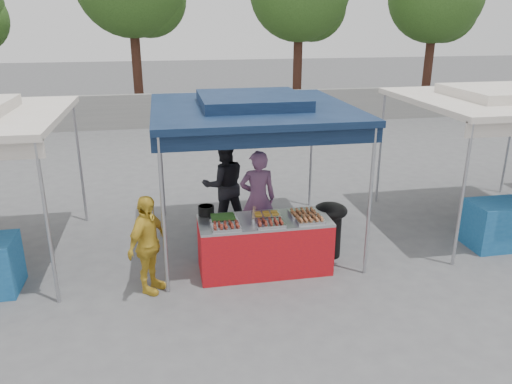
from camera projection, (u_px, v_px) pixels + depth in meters
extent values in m
plane|color=#505152|center=(263.00, 266.00, 7.93)|extent=(80.00, 80.00, 0.00)
cube|color=slate|center=(202.00, 109.00, 17.92)|extent=(40.00, 0.25, 1.20)
cylinder|color=#A7A8AE|center=(163.00, 218.00, 6.82)|extent=(0.05, 0.05, 2.30)
cylinder|color=#A7A8AE|center=(370.00, 204.00, 7.35)|extent=(0.05, 0.05, 2.30)
cylinder|color=#A7A8AE|center=(161.00, 160.00, 9.60)|extent=(0.05, 0.05, 2.30)
cylinder|color=#A7A8AE|center=(311.00, 152.00, 10.13)|extent=(0.05, 0.05, 2.30)
cube|color=#0E1E3A|center=(251.00, 108.00, 8.08)|extent=(3.20, 3.20, 0.10)
cube|color=#0E1E3A|center=(251.00, 100.00, 8.03)|extent=(1.65, 1.65, 0.18)
cube|color=#0E1E3A|center=(271.00, 138.00, 6.74)|extent=(3.20, 0.04, 0.25)
cylinder|color=#A7A8AE|center=(48.00, 226.00, 6.56)|extent=(0.05, 0.05, 2.30)
cylinder|color=#A7A8AE|center=(80.00, 164.00, 9.34)|extent=(0.05, 0.05, 2.30)
cylinder|color=#A7A8AE|center=(462.00, 197.00, 7.61)|extent=(0.05, 0.05, 2.30)
cylinder|color=#A7A8AE|center=(380.00, 149.00, 10.39)|extent=(0.05, 0.05, 2.30)
cylinder|color=#A7A8AE|center=(509.00, 142.00, 10.92)|extent=(0.05, 0.05, 2.30)
cube|color=beige|center=(500.00, 100.00, 8.86)|extent=(3.20, 3.20, 0.10)
cube|color=beige|center=(501.00, 93.00, 8.82)|extent=(1.65, 1.65, 0.18)
cylinder|color=#3A1F16|center=(136.00, 58.00, 19.09)|extent=(0.36, 0.36, 4.51)
cylinder|color=#3A1F16|center=(298.00, 60.00, 19.98)|extent=(0.36, 0.36, 4.23)
sphere|color=#2E531B|center=(312.00, 7.00, 19.61)|extent=(2.66, 2.66, 2.66)
cylinder|color=#3A1F16|center=(429.00, 60.00, 20.68)|extent=(0.36, 0.36, 4.11)
sphere|color=#2E531B|center=(445.00, 10.00, 20.33)|extent=(2.58, 2.58, 2.58)
cube|color=#AD0F16|center=(264.00, 246.00, 7.70)|extent=(2.00, 0.80, 0.81)
cube|color=#A7A8AE|center=(265.00, 221.00, 7.56)|extent=(2.00, 0.80, 0.04)
cube|color=#B3B3B7|center=(226.00, 227.00, 7.22)|extent=(0.42, 0.30, 0.05)
cube|color=maroon|center=(226.00, 225.00, 7.20)|extent=(0.35, 0.25, 0.02)
cube|color=#B3B3B7|center=(270.00, 224.00, 7.33)|extent=(0.42, 0.30, 0.05)
cube|color=maroon|center=(270.00, 222.00, 7.32)|extent=(0.35, 0.25, 0.02)
cube|color=#B3B3B7|center=(310.00, 220.00, 7.46)|extent=(0.42, 0.30, 0.05)
cube|color=#9C5C35|center=(310.00, 218.00, 7.44)|extent=(0.35, 0.25, 0.02)
cube|color=#B3B3B7|center=(223.00, 219.00, 7.52)|extent=(0.42, 0.30, 0.05)
cube|color=#264E1A|center=(223.00, 217.00, 7.50)|extent=(0.35, 0.25, 0.02)
cube|color=#B3B3B7|center=(266.00, 215.00, 7.65)|extent=(0.42, 0.30, 0.05)
cube|color=#BE8221|center=(266.00, 213.00, 7.64)|extent=(0.35, 0.25, 0.02)
cube|color=#B3B3B7|center=(303.00, 214.00, 7.71)|extent=(0.42, 0.30, 0.05)
cube|color=#9C5C35|center=(303.00, 211.00, 7.70)|extent=(0.35, 0.25, 0.02)
cylinder|color=black|center=(206.00, 210.00, 7.71)|extent=(0.25, 0.25, 0.14)
cylinder|color=#A7A8AE|center=(254.00, 221.00, 7.37)|extent=(0.07, 0.07, 0.09)
cylinder|color=black|center=(329.00, 235.00, 8.19)|extent=(0.38, 0.38, 0.74)
ellipsoid|color=black|center=(331.00, 210.00, 8.05)|extent=(0.55, 0.55, 0.25)
cube|color=navy|center=(227.00, 246.00, 8.27)|extent=(0.54, 0.38, 0.32)
cube|color=navy|center=(271.00, 240.00, 8.46)|extent=(0.55, 0.39, 0.33)
cube|color=navy|center=(271.00, 223.00, 8.36)|extent=(0.52, 0.36, 0.31)
imported|color=#7B4E74|center=(258.00, 199.00, 8.45)|extent=(0.64, 0.44, 1.68)
imported|color=black|center=(224.00, 185.00, 9.12)|extent=(0.90, 0.74, 1.70)
imported|color=gold|center=(148.00, 245.00, 7.00)|extent=(0.76, 0.91, 1.45)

